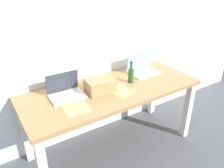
# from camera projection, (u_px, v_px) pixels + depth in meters

# --- Properties ---
(ground_plane) EXTENTS (8.00, 8.00, 0.00)m
(ground_plane) POSITION_uv_depth(u_px,v_px,m) (112.00, 146.00, 2.66)
(ground_plane) COLOR #515459
(back_wall) EXTENTS (5.20, 0.08, 2.60)m
(back_wall) POSITION_uv_depth(u_px,v_px,m) (90.00, 26.00, 2.39)
(back_wall) COLOR white
(back_wall) RESTS_ON ground
(desk) EXTENTS (1.82, 0.73, 0.75)m
(desk) POSITION_uv_depth(u_px,v_px,m) (112.00, 97.00, 2.36)
(desk) COLOR #A37A4C
(desk) RESTS_ON ground
(laptop_left) EXTENTS (0.32, 0.25, 0.21)m
(laptop_left) POSITION_uv_depth(u_px,v_px,m) (66.00, 92.00, 2.16)
(laptop_left) COLOR silver
(laptop_left) RESTS_ON desk
(laptop_right) EXTENTS (0.34, 0.24, 0.24)m
(laptop_right) POSITION_uv_depth(u_px,v_px,m) (143.00, 68.00, 2.64)
(laptop_right) COLOR silver
(laptop_right) RESTS_ON desk
(beer_bottle) EXTENTS (0.06, 0.06, 0.23)m
(beer_bottle) POSITION_uv_depth(u_px,v_px,m) (131.00, 75.00, 2.40)
(beer_bottle) COLOR #1E5123
(beer_bottle) RESTS_ON desk
(computer_mouse) EXTENTS (0.09, 0.11, 0.03)m
(computer_mouse) POSITION_uv_depth(u_px,v_px,m) (102.00, 79.00, 2.47)
(computer_mouse) COLOR #4C9E56
(computer_mouse) RESTS_ON desk
(cardboard_box) EXTENTS (0.29, 0.21, 0.13)m
(cardboard_box) POSITION_uv_depth(u_px,v_px,m) (101.00, 85.00, 2.23)
(cardboard_box) COLOR tan
(cardboard_box) RESTS_ON desk
(paper_sheet_front_left) EXTENTS (0.23, 0.31, 0.00)m
(paper_sheet_front_left) POSITION_uv_depth(u_px,v_px,m) (75.00, 106.00, 2.02)
(paper_sheet_front_left) COLOR #F4E06B
(paper_sheet_front_left) RESTS_ON desk
(paper_sheet_center) EXTENTS (0.28, 0.34, 0.00)m
(paper_sheet_center) POSITION_uv_depth(u_px,v_px,m) (119.00, 90.00, 2.28)
(paper_sheet_center) COLOR #F4E06B
(paper_sheet_center) RESTS_ON desk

